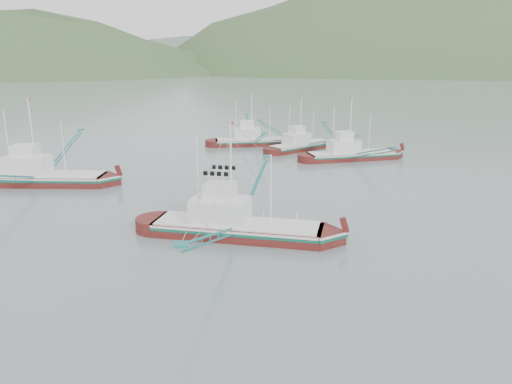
{
  "coord_description": "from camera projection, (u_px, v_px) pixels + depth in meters",
  "views": [
    {
      "loc": [
        -3.26,
        -39.65,
        16.05
      ],
      "look_at": [
        0.0,
        6.0,
        3.2
      ],
      "focal_mm": 35.0,
      "sensor_mm": 36.0,
      "label": 1
    }
  ],
  "objects": [
    {
      "name": "ridge_distant",
      "position": [
        248.0,
        66.0,
        582.47
      ],
      "size": [
        960.0,
        400.0,
        240.0
      ],
      "primitive_type": "ellipsoid",
      "color": "slate",
      "rests_on": "ground"
    },
    {
      "name": "bg_boat_far",
      "position": [
        302.0,
        138.0,
        84.7
      ],
      "size": [
        17.05,
        21.02,
        9.48
      ],
      "rotation": [
        0.0,
        0.0,
        0.61
      ],
      "color": "#4C0F0C",
      "rests_on": "ground"
    },
    {
      "name": "bg_boat_right",
      "position": [
        351.0,
        149.0,
        76.87
      ],
      "size": [
        14.26,
        24.88,
        10.15
      ],
      "rotation": [
        0.0,
        0.0,
        0.17
      ],
      "color": "#4C0F0C",
      "rests_on": "ground"
    },
    {
      "name": "bg_boat_extra",
      "position": [
        253.0,
        138.0,
        88.81
      ],
      "size": [
        14.03,
        25.07,
        10.15
      ],
      "rotation": [
        0.0,
        0.0,
        0.06
      ],
      "color": "#4C0F0C",
      "rests_on": "ground"
    },
    {
      "name": "main_boat",
      "position": [
        235.0,
        214.0,
        44.54
      ],
      "size": [
        15.84,
        27.1,
        11.23
      ],
      "rotation": [
        0.0,
        0.0,
        -0.28
      ],
      "color": "#4C0F0C",
      "rests_on": "ground"
    },
    {
      "name": "bg_boat_left",
      "position": [
        39.0,
        171.0,
        62.36
      ],
      "size": [
        16.22,
        28.69,
        11.64
      ],
      "rotation": [
        0.0,
        0.0,
        -0.1
      ],
      "color": "#4C0F0C",
      "rests_on": "ground"
    },
    {
      "name": "headland_right",
      "position": [
        477.0,
        70.0,
        472.05
      ],
      "size": [
        684.0,
        432.0,
        306.0
      ],
      "primitive_type": "ellipsoid",
      "color": "#36562C",
      "rests_on": "ground"
    },
    {
      "name": "ground",
      "position": [
        261.0,
        247.0,
        42.64
      ],
      "size": [
        1200.0,
        1200.0,
        0.0
      ],
      "primitive_type": "plane",
      "color": "slate",
      "rests_on": "ground"
    }
  ]
}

